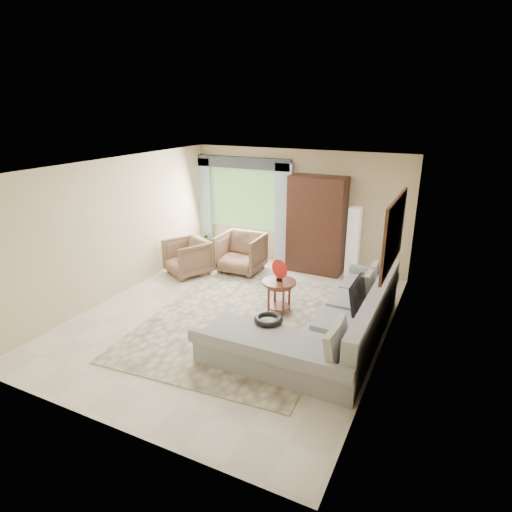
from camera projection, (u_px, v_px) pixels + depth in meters
The scene contains 17 objects.
ground at pixel (234, 316), 7.47m from camera, with size 6.00×6.00×0.00m, color silver.
area_rug at pixel (241, 320), 7.34m from camera, with size 3.00×4.00×0.02m, color beige.
sectional_sofa at pixel (332, 329), 6.49m from camera, with size 2.30×3.46×0.90m.
tv_screen at pixel (358, 295), 6.60m from camera, with size 0.06×0.74×0.48m, color black.
garden_hose at pixel (269, 319), 6.22m from camera, with size 0.43×0.43×0.09m, color black.
coffee_table at pixel (279, 296), 7.52m from camera, with size 0.60×0.60×0.60m.
red_disc at pixel (280, 269), 7.35m from camera, with size 0.34×0.34×0.03m, color #B71812.
armchair_left at pixel (187, 257), 9.23m from camera, with size 0.82×0.85×0.77m, color #825F47.
armchair_right at pixel (241, 253), 9.37m from camera, with size 0.91×0.94×0.85m, color #836447.
potted_plant at pixel (206, 241), 10.66m from camera, with size 0.50×0.43×0.55m, color #999999.
armoire at pixel (317, 225), 9.20m from camera, with size 1.20×0.55×2.10m, color black.
floor_lamp at pixel (353, 242), 9.02m from camera, with size 0.24×0.24×1.50m, color silver.
window at pixel (244, 199), 10.07m from camera, with size 1.80×0.04×1.40m, color #669E59.
curtain_left at pixel (204, 206), 10.51m from camera, with size 0.40×0.08×2.30m, color #9EB7CC.
curtain_right at pixel (283, 215), 9.65m from camera, with size 0.40×0.08×2.30m, color #9EB7CC.
valance at pixel (242, 163), 9.73m from camera, with size 2.40×0.12×0.26m, color #1E232D.
wall_mirror at pixel (394, 233), 6.17m from camera, with size 0.05×1.70×1.05m.
Camera 1 is at (3.26, -5.85, 3.49)m, focal length 30.00 mm.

